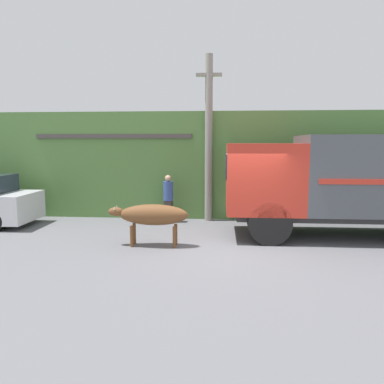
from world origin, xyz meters
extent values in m
plane|color=slate|center=(0.00, 0.00, 0.00)|extent=(60.00, 60.00, 0.00)
cube|color=#568442|center=(0.00, 7.03, 1.95)|extent=(32.00, 6.71, 3.90)
cube|color=#C6B793|center=(-4.40, 4.94, 1.47)|extent=(5.45, 2.40, 2.94)
cube|color=#4C4742|center=(-4.40, 4.94, 3.02)|extent=(5.75, 2.70, 0.16)
cube|color=#2D2D2D|center=(3.26, 1.37, 0.69)|extent=(6.57, 1.93, 0.18)
cube|color=red|center=(0.76, 1.37, 1.77)|extent=(2.14, 2.41, 1.98)
cube|color=#232D38|center=(-0.33, 1.37, 2.13)|extent=(0.04, 2.05, 0.69)
cylinder|color=black|center=(0.87, 0.43, 0.60)|extent=(1.19, 0.53, 1.19)
ellipsoid|color=brown|center=(-2.27, -0.02, 0.86)|extent=(1.86, 0.56, 0.56)
ellipsoid|color=brown|center=(-3.30, -0.02, 0.93)|extent=(0.42, 0.24, 0.24)
cone|color=#B7AD93|center=(-3.30, -0.12, 1.05)|extent=(0.06, 0.06, 0.11)
cone|color=#B7AD93|center=(-3.30, 0.07, 1.05)|extent=(0.06, 0.06, 0.11)
cylinder|color=brown|center=(-2.85, -0.18, 0.29)|extent=(0.09, 0.09, 0.58)
cylinder|color=brown|center=(-2.85, 0.13, 0.29)|extent=(0.09, 0.09, 0.58)
cylinder|color=brown|center=(-1.69, -0.18, 0.29)|extent=(0.09, 0.09, 0.58)
cylinder|color=brown|center=(-1.69, 0.13, 0.29)|extent=(0.09, 0.09, 0.58)
cube|color=#38332D|center=(-2.32, 3.09, 0.39)|extent=(0.33, 0.27, 0.77)
cylinder|color=#334C8C|center=(-2.32, 3.09, 1.11)|extent=(0.43, 0.43, 0.67)
sphere|color=tan|center=(-2.32, 3.09, 1.55)|extent=(0.22, 0.22, 0.22)
cylinder|color=gray|center=(-0.92, 3.48, 2.90)|extent=(0.26, 0.26, 5.80)
cube|color=gray|center=(-0.92, 3.48, 5.10)|extent=(0.90, 0.21, 0.10)
camera|label=1|loc=(-0.46, -9.80, 2.78)|focal=35.00mm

